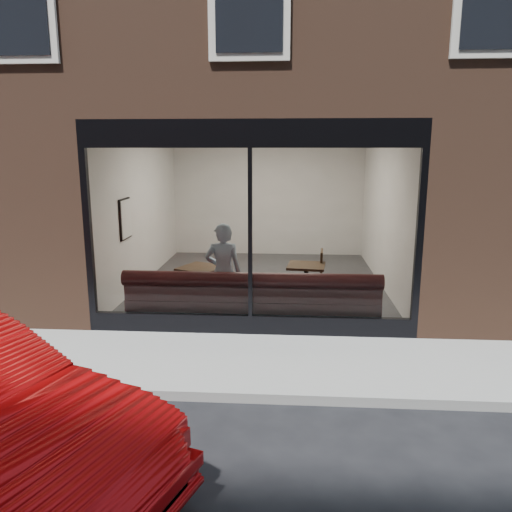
# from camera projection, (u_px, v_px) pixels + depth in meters

# --- Properties ---
(ground) EXTENTS (120.00, 120.00, 0.00)m
(ground) POSITION_uv_depth(u_px,v_px,m) (236.00, 399.00, 5.67)
(ground) COLOR black
(ground) RESTS_ON ground
(sidewalk_near) EXTENTS (40.00, 2.00, 0.01)m
(sidewalk_near) POSITION_uv_depth(u_px,v_px,m) (244.00, 362.00, 6.64)
(sidewalk_near) COLOR gray
(sidewalk_near) RESTS_ON ground
(kerb_near) EXTENTS (40.00, 0.10, 0.12)m
(kerb_near) POSITION_uv_depth(u_px,v_px,m) (236.00, 396.00, 5.61)
(kerb_near) COLOR gray
(kerb_near) RESTS_ON ground
(host_building_pier_left) EXTENTS (2.50, 12.00, 3.20)m
(host_building_pier_left) POSITION_uv_depth(u_px,v_px,m) (129.00, 194.00, 13.39)
(host_building_pier_left) COLOR brown
(host_building_pier_left) RESTS_ON ground
(host_building_pier_right) EXTENTS (2.50, 12.00, 3.20)m
(host_building_pier_right) POSITION_uv_depth(u_px,v_px,m) (413.00, 196.00, 12.89)
(host_building_pier_right) COLOR brown
(host_building_pier_right) RESTS_ON ground
(host_building_backfill) EXTENTS (5.00, 6.00, 3.20)m
(host_building_backfill) POSITION_uv_depth(u_px,v_px,m) (272.00, 187.00, 16.06)
(host_building_backfill) COLOR brown
(host_building_backfill) RESTS_ON ground
(cafe_floor) EXTENTS (6.00, 6.00, 0.00)m
(cafe_floor) POSITION_uv_depth(u_px,v_px,m) (261.00, 283.00, 10.54)
(cafe_floor) COLOR #2D2D30
(cafe_floor) RESTS_ON ground
(cafe_ceiling) EXTENTS (6.00, 6.00, 0.00)m
(cafe_ceiling) POSITION_uv_depth(u_px,v_px,m) (262.00, 128.00, 9.88)
(cafe_ceiling) COLOR white
(cafe_ceiling) RESTS_ON host_building_upper
(cafe_wall_back) EXTENTS (5.00, 0.00, 5.00)m
(cafe_wall_back) POSITION_uv_depth(u_px,v_px,m) (268.00, 195.00, 13.13)
(cafe_wall_back) COLOR silver
(cafe_wall_back) RESTS_ON ground
(cafe_wall_left) EXTENTS (0.00, 6.00, 6.00)m
(cafe_wall_left) POSITION_uv_depth(u_px,v_px,m) (142.00, 207.00, 10.38)
(cafe_wall_left) COLOR silver
(cafe_wall_left) RESTS_ON ground
(cafe_wall_right) EXTENTS (0.00, 6.00, 6.00)m
(cafe_wall_right) POSITION_uv_depth(u_px,v_px,m) (385.00, 209.00, 10.05)
(cafe_wall_right) COLOR silver
(cafe_wall_right) RESTS_ON ground
(storefront_kick) EXTENTS (5.00, 0.10, 0.30)m
(storefront_kick) POSITION_uv_depth(u_px,v_px,m) (250.00, 325.00, 7.64)
(storefront_kick) COLOR black
(storefront_kick) RESTS_ON ground
(storefront_header) EXTENTS (5.00, 0.10, 0.40)m
(storefront_header) POSITION_uv_depth(u_px,v_px,m) (250.00, 133.00, 7.04)
(storefront_header) COLOR black
(storefront_header) RESTS_ON host_building_upper
(storefront_mullion) EXTENTS (0.06, 0.10, 2.50)m
(storefront_mullion) POSITION_uv_depth(u_px,v_px,m) (250.00, 234.00, 7.34)
(storefront_mullion) COLOR black
(storefront_mullion) RESTS_ON storefront_kick
(storefront_glass) EXTENTS (4.80, 0.00, 4.80)m
(storefront_glass) POSITION_uv_depth(u_px,v_px,m) (250.00, 235.00, 7.31)
(storefront_glass) COLOR white
(storefront_glass) RESTS_ON storefront_kick
(banquette) EXTENTS (4.00, 0.55, 0.45)m
(banquette) POSITION_uv_depth(u_px,v_px,m) (252.00, 312.00, 8.01)
(banquette) COLOR #3A1517
(banquette) RESTS_ON cafe_floor
(person) EXTENTS (0.62, 0.42, 1.62)m
(person) POSITION_uv_depth(u_px,v_px,m) (223.00, 272.00, 8.14)
(person) COLOR #A4C2D8
(person) RESTS_ON cafe_floor
(cafe_table_left) EXTENTS (0.89, 0.89, 0.04)m
(cafe_table_left) POSITION_uv_depth(u_px,v_px,m) (201.00, 268.00, 8.74)
(cafe_table_left) COLOR black
(cafe_table_left) RESTS_ON cafe_floor
(cafe_table_right) EXTENTS (0.72, 0.72, 0.04)m
(cafe_table_right) POSITION_uv_depth(u_px,v_px,m) (306.00, 266.00, 8.91)
(cafe_table_right) COLOR black
(cafe_table_right) RESTS_ON cafe_floor
(cafe_chair_right) EXTENTS (0.50, 0.50, 0.04)m
(cafe_chair_right) POSITION_uv_depth(u_px,v_px,m) (311.00, 287.00, 9.38)
(cafe_chair_right) COLOR black
(cafe_chair_right) RESTS_ON cafe_floor
(wall_poster) EXTENTS (0.02, 0.52, 0.70)m
(wall_poster) POSITION_uv_depth(u_px,v_px,m) (126.00, 219.00, 9.23)
(wall_poster) COLOR white
(wall_poster) RESTS_ON cafe_wall_left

